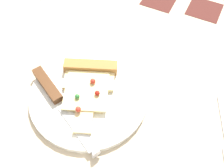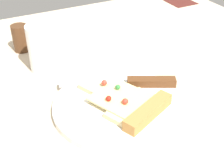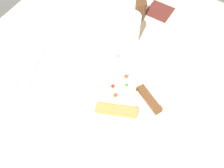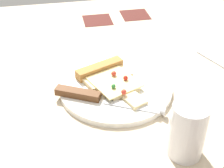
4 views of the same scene
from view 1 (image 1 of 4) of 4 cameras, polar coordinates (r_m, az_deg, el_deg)
The scene contains 4 objects.
ground_plane at distance 59.55cm, azimuth -6.75°, elevation -2.81°, with size 111.74×111.74×3.00cm.
plate at distance 56.82cm, azimuth -5.31°, elevation -2.85°, with size 25.53×25.53×1.29cm, color white.
pizza_slice at distance 57.04cm, azimuth -5.12°, elevation 0.11°, with size 19.06×14.57×2.45cm.
knife at distance 55.93cm, azimuth -11.70°, elevation -3.35°, with size 12.92×22.27×2.45cm.
Camera 1 is at (25.11, 20.37, 48.50)cm, focal length 42.01 mm.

